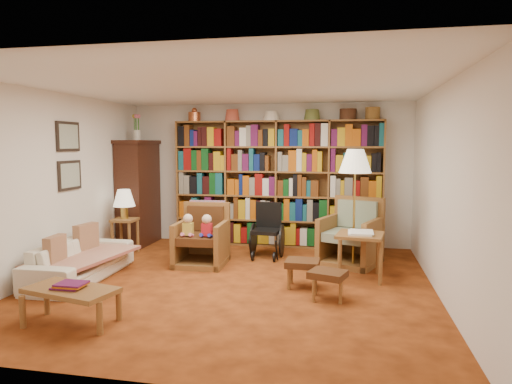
% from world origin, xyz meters
% --- Properties ---
extents(floor, '(5.00, 5.00, 0.00)m').
position_xyz_m(floor, '(0.00, 0.00, 0.00)').
color(floor, '#A14818').
rests_on(floor, ground).
extents(ceiling, '(5.00, 5.00, 0.00)m').
position_xyz_m(ceiling, '(0.00, 0.00, 2.50)').
color(ceiling, white).
rests_on(ceiling, wall_back).
extents(wall_back, '(5.00, 0.00, 5.00)m').
position_xyz_m(wall_back, '(0.00, 2.50, 1.25)').
color(wall_back, white).
rests_on(wall_back, floor).
extents(wall_front, '(5.00, 0.00, 5.00)m').
position_xyz_m(wall_front, '(0.00, -2.50, 1.25)').
color(wall_front, white).
rests_on(wall_front, floor).
extents(wall_left, '(0.00, 5.00, 5.00)m').
position_xyz_m(wall_left, '(-2.50, 0.00, 1.25)').
color(wall_left, white).
rests_on(wall_left, floor).
extents(wall_right, '(0.00, 5.00, 5.00)m').
position_xyz_m(wall_right, '(2.50, 0.00, 1.25)').
color(wall_right, white).
rests_on(wall_right, floor).
extents(bookshelf, '(3.60, 0.30, 2.42)m').
position_xyz_m(bookshelf, '(0.20, 2.33, 1.17)').
color(bookshelf, brown).
rests_on(bookshelf, floor).
extents(curio_cabinet, '(0.50, 0.95, 2.40)m').
position_xyz_m(curio_cabinet, '(-2.25, 2.00, 0.95)').
color(curio_cabinet, '#3D1E10').
rests_on(curio_cabinet, floor).
extents(framed_pictures, '(0.03, 0.52, 0.97)m').
position_xyz_m(framed_pictures, '(-2.48, 0.30, 1.62)').
color(framed_pictures, black).
rests_on(framed_pictures, wall_left).
extents(sofa, '(1.78, 0.75, 0.51)m').
position_xyz_m(sofa, '(-2.05, -0.17, 0.26)').
color(sofa, silver).
rests_on(sofa, floor).
extents(sofa_throw, '(0.98, 1.57, 0.04)m').
position_xyz_m(sofa_throw, '(-2.00, -0.17, 0.30)').
color(sofa_throw, beige).
rests_on(sofa_throw, sofa).
extents(cushion_left, '(0.18, 0.41, 0.39)m').
position_xyz_m(cushion_left, '(-2.18, 0.18, 0.45)').
color(cushion_left, maroon).
rests_on(cushion_left, sofa).
extents(cushion_right, '(0.14, 0.37, 0.36)m').
position_xyz_m(cushion_right, '(-2.18, -0.52, 0.45)').
color(cushion_right, maroon).
rests_on(cushion_right, sofa).
extents(side_table_lamp, '(0.39, 0.39, 0.58)m').
position_xyz_m(side_table_lamp, '(-2.15, 1.26, 0.42)').
color(side_table_lamp, brown).
rests_on(side_table_lamp, floor).
extents(table_lamp, '(0.35, 0.35, 0.48)m').
position_xyz_m(table_lamp, '(-2.15, 1.26, 0.90)').
color(table_lamp, '#B39239').
rests_on(table_lamp, side_table_lamp).
extents(armchair_leather, '(0.75, 0.80, 0.92)m').
position_xyz_m(armchair_leather, '(-0.70, 0.92, 0.38)').
color(armchair_leather, brown).
rests_on(armchair_leather, floor).
extents(armchair_sage, '(1.08, 1.08, 0.98)m').
position_xyz_m(armchair_sage, '(1.47, 1.41, 0.38)').
color(armchair_sage, brown).
rests_on(armchair_sage, floor).
extents(wheelchair, '(0.49, 0.69, 0.86)m').
position_xyz_m(wheelchair, '(0.17, 1.55, 0.39)').
color(wheelchair, black).
rests_on(wheelchair, floor).
extents(floor_lamp, '(0.46, 0.46, 1.72)m').
position_xyz_m(floor_lamp, '(1.51, 1.01, 1.49)').
color(floor_lamp, '#B39239').
rests_on(floor_lamp, floor).
extents(side_table_papers, '(0.67, 0.67, 0.64)m').
position_xyz_m(side_table_papers, '(1.59, 0.58, 0.52)').
color(side_table_papers, brown).
rests_on(side_table_papers, floor).
extents(footstool_a, '(0.42, 0.36, 0.35)m').
position_xyz_m(footstool_a, '(0.88, 0.04, 0.29)').
color(footstool_a, '#4A2B13').
rests_on(footstool_a, floor).
extents(footstool_b, '(0.48, 0.44, 0.34)m').
position_xyz_m(footstool_b, '(1.21, -0.35, 0.28)').
color(footstool_b, '#4A2B13').
rests_on(footstool_b, floor).
extents(coffee_table, '(0.99, 0.65, 0.42)m').
position_xyz_m(coffee_table, '(-1.26, -1.59, 0.32)').
color(coffee_table, brown).
rests_on(coffee_table, floor).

